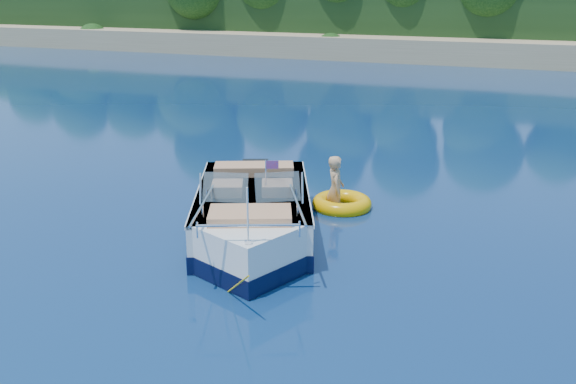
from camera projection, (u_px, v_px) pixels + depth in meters
ground at (125, 324)px, 9.78m from camera, size 160.00×160.00×0.00m
shoreline at (490, 23)px, 65.89m from camera, size 170.00×59.00×6.00m
motorboat at (253, 220)px, 12.90m from camera, size 3.80×5.97×2.12m
tow_tube at (342, 204)px, 14.81m from camera, size 1.47×1.47×0.37m
boy at (335, 208)px, 14.81m from camera, size 0.74×0.98×1.76m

